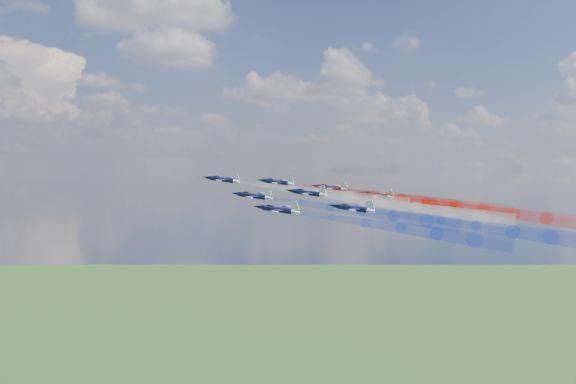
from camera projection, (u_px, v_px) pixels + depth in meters
name	position (u px, v px, depth m)	size (l,w,h in m)	color
jet_lead	(223.00, 180.00, 171.44)	(9.16, 11.45, 3.05)	black
trail_lead	(320.00, 193.00, 162.22)	(3.82, 45.35, 3.82)	white
jet_inner_left	(253.00, 196.00, 157.95)	(9.16, 11.45, 3.05)	black
trail_inner_left	(362.00, 211.00, 148.73)	(3.82, 45.35, 3.82)	blue
jet_inner_right	(277.00, 182.00, 177.68)	(9.16, 11.45, 3.05)	black
trail_inner_right	(374.00, 195.00, 168.46)	(3.82, 45.35, 3.82)	red
jet_outer_left	(278.00, 210.00, 142.30)	(9.16, 11.45, 3.05)	black
trail_outer_left	(401.00, 228.00, 133.08)	(3.82, 45.35, 3.82)	blue
jet_center_third	(307.00, 193.00, 161.75)	(9.16, 11.45, 3.05)	black
trail_center_third	(416.00, 208.00, 152.53)	(3.82, 45.35, 3.82)	white
jet_outer_right	(331.00, 188.00, 183.95)	(9.16, 11.45, 3.05)	black
trail_outer_right	(427.00, 201.00, 174.73)	(3.82, 45.35, 3.82)	red
jet_rear_left	(353.00, 208.00, 147.32)	(9.16, 11.45, 3.05)	black
trail_rear_left	(476.00, 226.00, 138.10)	(3.82, 45.35, 3.82)	blue
jet_rear_right	(375.00, 195.00, 169.69)	(9.16, 11.45, 3.05)	black
trail_rear_right	(482.00, 210.00, 160.47)	(3.82, 45.35, 3.82)	red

